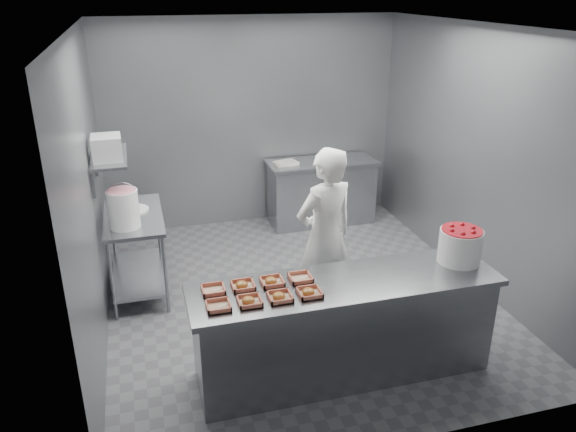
# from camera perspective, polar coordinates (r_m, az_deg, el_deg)

# --- Properties ---
(floor) EXTENTS (4.50, 4.50, 0.00)m
(floor) POSITION_cam_1_polar(r_m,az_deg,el_deg) (6.21, 1.05, -8.06)
(floor) COLOR #4C4C51
(floor) RESTS_ON ground
(ceiling) EXTENTS (4.50, 4.50, 0.00)m
(ceiling) POSITION_cam_1_polar(r_m,az_deg,el_deg) (5.35, 1.27, 18.70)
(ceiling) COLOR white
(ceiling) RESTS_ON wall_back
(wall_back) EXTENTS (4.00, 0.04, 2.80)m
(wall_back) POSITION_cam_1_polar(r_m,az_deg,el_deg) (7.73, -3.71, 9.34)
(wall_back) COLOR slate
(wall_back) RESTS_ON ground
(wall_left) EXTENTS (0.04, 4.50, 2.80)m
(wall_left) POSITION_cam_1_polar(r_m,az_deg,el_deg) (5.43, -19.55, 2.29)
(wall_left) COLOR slate
(wall_left) RESTS_ON ground
(wall_right) EXTENTS (0.04, 4.50, 2.80)m
(wall_right) POSITION_cam_1_polar(r_m,az_deg,el_deg) (6.47, 18.46, 5.59)
(wall_right) COLOR slate
(wall_right) RESTS_ON ground
(service_counter) EXTENTS (2.60, 0.70, 0.90)m
(service_counter) POSITION_cam_1_polar(r_m,az_deg,el_deg) (4.89, 5.70, -11.20)
(service_counter) COLOR slate
(service_counter) RESTS_ON ground
(prep_table) EXTENTS (0.60, 1.20, 0.90)m
(prep_table) POSITION_cam_1_polar(r_m,az_deg,el_deg) (6.26, -15.18, -2.48)
(prep_table) COLOR slate
(prep_table) RESTS_ON ground
(back_counter) EXTENTS (1.50, 0.60, 0.90)m
(back_counter) POSITION_cam_1_polar(r_m,az_deg,el_deg) (7.91, 3.39, 2.49)
(back_counter) COLOR slate
(back_counter) RESTS_ON ground
(wall_shelf) EXTENTS (0.35, 0.90, 0.03)m
(wall_shelf) POSITION_cam_1_polar(r_m,az_deg,el_deg) (5.94, -17.75, 5.75)
(wall_shelf) COLOR slate
(wall_shelf) RESTS_ON wall_left
(tray_0) EXTENTS (0.19, 0.18, 0.04)m
(tray_0) POSITION_cam_1_polar(r_m,az_deg,el_deg) (4.30, -7.09, -9.03)
(tray_0) COLOR tan
(tray_0) RESTS_ON service_counter
(tray_1) EXTENTS (0.19, 0.18, 0.06)m
(tray_1) POSITION_cam_1_polar(r_m,az_deg,el_deg) (4.33, -3.96, -8.60)
(tray_1) COLOR tan
(tray_1) RESTS_ON service_counter
(tray_2) EXTENTS (0.19, 0.18, 0.06)m
(tray_2) POSITION_cam_1_polar(r_m,az_deg,el_deg) (4.37, -0.85, -8.18)
(tray_2) COLOR tan
(tray_2) RESTS_ON service_counter
(tray_3) EXTENTS (0.19, 0.18, 0.06)m
(tray_3) POSITION_cam_1_polar(r_m,az_deg,el_deg) (4.43, 2.17, -7.75)
(tray_3) COLOR tan
(tray_3) RESTS_ON service_counter
(tray_4) EXTENTS (0.19, 0.18, 0.04)m
(tray_4) POSITION_cam_1_polar(r_m,az_deg,el_deg) (4.51, -7.59, -7.42)
(tray_4) COLOR tan
(tray_4) RESTS_ON service_counter
(tray_5) EXTENTS (0.19, 0.18, 0.06)m
(tray_5) POSITION_cam_1_polar(r_m,az_deg,el_deg) (4.54, -4.62, -7.03)
(tray_5) COLOR tan
(tray_5) RESTS_ON service_counter
(tray_6) EXTENTS (0.19, 0.18, 0.06)m
(tray_6) POSITION_cam_1_polar(r_m,az_deg,el_deg) (4.58, -1.66, -6.65)
(tray_6) COLOR tan
(tray_6) RESTS_ON service_counter
(tray_7) EXTENTS (0.19, 0.18, 0.04)m
(tray_7) POSITION_cam_1_polar(r_m,az_deg,el_deg) (4.64, 1.27, -6.29)
(tray_7) COLOR tan
(tray_7) RESTS_ON service_counter
(worker) EXTENTS (0.75, 0.61, 1.79)m
(worker) POSITION_cam_1_polar(r_m,az_deg,el_deg) (5.43, 3.77, -2.13)
(worker) COLOR white
(worker) RESTS_ON ground
(strawberry_tub) EXTENTS (0.37, 0.37, 0.31)m
(strawberry_tub) POSITION_cam_1_polar(r_m,az_deg,el_deg) (5.10, 17.10, -2.79)
(strawberry_tub) COLOR white
(strawberry_tub) RESTS_ON service_counter
(glaze_bucket) EXTENTS (0.32, 0.31, 0.47)m
(glaze_bucket) POSITION_cam_1_polar(r_m,az_deg,el_deg) (5.79, -16.39, 0.80)
(glaze_bucket) COLOR white
(glaze_bucket) RESTS_ON prep_table
(bucket_lid) EXTENTS (0.34, 0.34, 0.02)m
(bucket_lid) POSITION_cam_1_polar(r_m,az_deg,el_deg) (6.25, -15.31, 0.64)
(bucket_lid) COLOR white
(bucket_lid) RESTS_ON prep_table
(rag) EXTENTS (0.13, 0.12, 0.02)m
(rag) POSITION_cam_1_polar(r_m,az_deg,el_deg) (6.55, -15.99, 1.56)
(rag) COLOR #CCB28C
(rag) RESTS_ON prep_table
(appliance) EXTENTS (0.29, 0.33, 0.24)m
(appliance) POSITION_cam_1_polar(r_m,az_deg,el_deg) (5.76, -17.93, 6.61)
(appliance) COLOR gray
(appliance) RESTS_ON wall_shelf
(paper_stack) EXTENTS (0.34, 0.27, 0.04)m
(paper_stack) POSITION_cam_1_polar(r_m,az_deg,el_deg) (7.61, -0.22, 5.42)
(paper_stack) COLOR silver
(paper_stack) RESTS_ON back_counter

